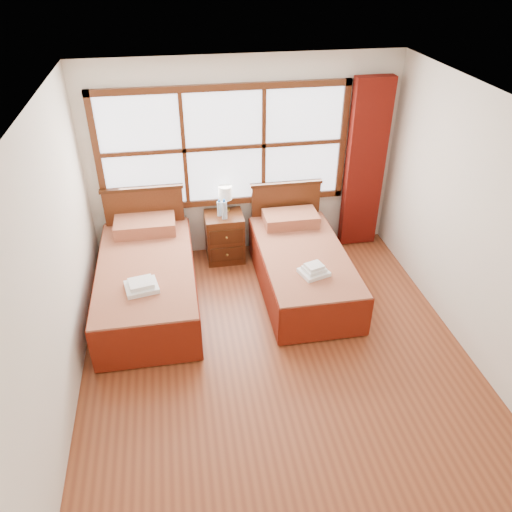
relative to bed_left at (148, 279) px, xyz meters
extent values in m
plane|color=brown|center=(1.32, -1.20, -0.33)|extent=(4.50, 4.50, 0.00)
plane|color=white|center=(1.32, -1.20, 2.27)|extent=(4.50, 4.50, 0.00)
plane|color=silver|center=(1.32, 1.05, 0.97)|extent=(4.00, 0.00, 4.00)
plane|color=silver|center=(-0.68, -1.20, 0.97)|extent=(0.00, 4.50, 4.50)
plane|color=silver|center=(3.32, -1.20, 0.97)|extent=(0.00, 4.50, 4.50)
cube|color=white|center=(1.07, 1.02, 1.17)|extent=(3.00, 0.02, 1.40)
cube|color=#4E2511|center=(1.07, 1.00, 0.43)|extent=(3.16, 0.06, 0.08)
cube|color=#4E2511|center=(1.07, 1.00, 1.91)|extent=(3.16, 0.06, 0.08)
cube|color=#4E2511|center=(-0.47, 1.00, 1.17)|extent=(0.08, 0.06, 1.56)
cube|color=#4E2511|center=(2.61, 1.00, 1.17)|extent=(0.08, 0.06, 1.56)
cube|color=#4E2511|center=(0.57, 1.00, 1.17)|extent=(0.05, 0.05, 1.40)
cube|color=#4E2511|center=(1.57, 1.00, 1.17)|extent=(0.05, 0.05, 1.40)
cube|color=#4E2511|center=(1.07, 1.00, 1.17)|extent=(3.00, 0.05, 0.05)
cube|color=#601009|center=(2.92, 0.91, 0.84)|extent=(0.50, 0.16, 2.30)
cube|color=#391B0C|center=(0.00, -0.07, -0.17)|extent=(0.96, 1.92, 0.31)
cube|color=maroon|center=(0.00, -0.07, 0.12)|extent=(1.08, 2.13, 0.26)
cube|color=maroon|center=(-0.54, -0.07, -0.04)|extent=(0.03, 2.13, 0.53)
cube|color=maroon|center=(0.54, -0.07, -0.04)|extent=(0.03, 2.13, 0.53)
cube|color=maroon|center=(0.00, -1.13, -0.04)|extent=(1.08, 0.03, 0.53)
cube|color=maroon|center=(0.00, 0.71, 0.33)|extent=(0.75, 0.44, 0.17)
cube|color=#4E2511|center=(0.00, 0.94, 0.19)|extent=(1.00, 0.06, 1.04)
cube|color=#391B0C|center=(0.00, 0.94, 0.73)|extent=(1.04, 0.08, 0.04)
cube|color=#391B0C|center=(1.87, -0.07, -0.18)|extent=(0.89, 1.79, 0.29)
cube|color=maroon|center=(1.87, -0.07, 0.08)|extent=(1.00, 1.98, 0.24)
cube|color=maroon|center=(1.37, -0.07, -0.06)|extent=(0.03, 1.98, 0.49)
cube|color=maroon|center=(2.37, -0.07, -0.06)|extent=(0.03, 1.98, 0.49)
cube|color=maroon|center=(1.87, -1.05, -0.06)|extent=(1.00, 0.03, 0.49)
cube|color=maroon|center=(1.87, 0.65, 0.28)|extent=(0.70, 0.41, 0.16)
cube|color=#4E2511|center=(1.87, 0.94, 0.16)|extent=(0.93, 0.06, 0.97)
cube|color=#391B0C|center=(1.87, 0.94, 0.65)|extent=(0.97, 0.08, 0.04)
cube|color=#4E2511|center=(1.01, 0.80, 0.00)|extent=(0.50, 0.44, 0.66)
cube|color=#391B0C|center=(1.01, 0.57, -0.13)|extent=(0.44, 0.02, 0.20)
cube|color=#391B0C|center=(1.01, 0.57, 0.14)|extent=(0.44, 0.02, 0.20)
sphere|color=olive|center=(1.01, 0.55, -0.13)|extent=(0.03, 0.03, 0.03)
sphere|color=olive|center=(1.01, 0.55, 0.14)|extent=(0.03, 0.03, 0.03)
cube|color=white|center=(-0.03, -0.54, 0.27)|extent=(0.38, 0.35, 0.05)
cube|color=white|center=(-0.03, -0.54, 0.32)|extent=(0.29, 0.26, 0.05)
cube|color=white|center=(1.87, -0.52, 0.23)|extent=(0.36, 0.34, 0.05)
cube|color=white|center=(1.87, -0.52, 0.27)|extent=(0.27, 0.25, 0.04)
cube|color=white|center=(1.87, -0.52, 0.31)|extent=(0.22, 0.21, 0.04)
cylinder|color=gold|center=(1.05, 0.94, 0.34)|extent=(0.11, 0.11, 0.02)
cylinder|color=gold|center=(1.05, 0.94, 0.43)|extent=(0.02, 0.02, 0.15)
cylinder|color=white|center=(1.05, 0.94, 0.59)|extent=(0.18, 0.18, 0.18)
cylinder|color=#A2BDD0|center=(0.95, 0.80, 0.43)|extent=(0.06, 0.06, 0.20)
cylinder|color=#1755AE|center=(0.95, 0.80, 0.54)|extent=(0.03, 0.03, 0.03)
cylinder|color=#A2BDD0|center=(1.01, 0.71, 0.45)|extent=(0.07, 0.07, 0.24)
cylinder|color=#1755AE|center=(1.01, 0.71, 0.59)|extent=(0.03, 0.03, 0.03)
camera|label=1|loc=(0.45, -4.94, 3.41)|focal=35.00mm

